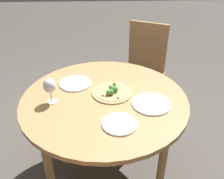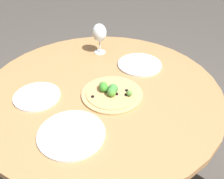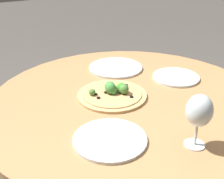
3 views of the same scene
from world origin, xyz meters
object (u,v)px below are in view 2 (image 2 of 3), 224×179
(plate_far, at_px, (140,64))
(pizza, at_px, (112,92))
(plate_near, at_px, (37,96))
(plate_side, at_px, (71,134))
(wine_glass, at_px, (99,33))

(plate_far, bearing_deg, pizza, -27.82)
(pizza, xyz_separation_m, plate_near, (0.03, -0.32, -0.01))
(pizza, height_order, plate_side, pizza)
(pizza, height_order, wine_glass, wine_glass)
(wine_glass, height_order, plate_far, wine_glass)
(pizza, distance_m, plate_side, 0.28)
(plate_near, bearing_deg, pizza, 94.80)
(wine_glass, bearing_deg, plate_side, -5.02)
(plate_near, distance_m, plate_side, 0.28)
(plate_side, bearing_deg, plate_near, -138.79)
(pizza, xyz_separation_m, plate_side, (0.24, -0.14, -0.01))
(plate_far, relative_size, plate_side, 0.92)
(plate_near, bearing_deg, plate_far, 121.77)
(plate_near, distance_m, plate_far, 0.54)
(pizza, relative_size, wine_glass, 1.59)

